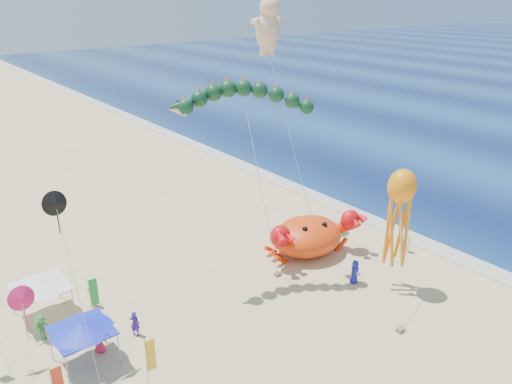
{
  "coord_description": "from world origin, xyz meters",
  "views": [
    {
      "loc": [
        -22.18,
        -23.62,
        19.73
      ],
      "look_at": [
        -2.0,
        2.0,
        6.5
      ],
      "focal_mm": 35.0,
      "sensor_mm": 36.0,
      "label": 1
    }
  ],
  "objects_px": {
    "octopus_kite": "(399,210)",
    "crab_inflatable": "(309,235)",
    "canopy_blue": "(81,328)",
    "cherub_kite": "(268,24)",
    "dragon_kite": "(244,103)",
    "canopy_white": "(39,284)"
  },
  "relations": [
    {
      "from": "crab_inflatable",
      "to": "octopus_kite",
      "type": "relative_size",
      "value": 0.91
    },
    {
      "from": "dragon_kite",
      "to": "cherub_kite",
      "type": "distance_m",
      "value": 11.01
    },
    {
      "from": "dragon_kite",
      "to": "cherub_kite",
      "type": "xyz_separation_m",
      "value": [
        7.58,
        6.78,
        4.21
      ]
    },
    {
      "from": "octopus_kite",
      "to": "crab_inflatable",
      "type": "bearing_deg",
      "value": 98.86
    },
    {
      "from": "cherub_kite",
      "to": "octopus_kite",
      "type": "relative_size",
      "value": 2.18
    },
    {
      "from": "dragon_kite",
      "to": "canopy_white",
      "type": "xyz_separation_m",
      "value": [
        -13.2,
        4.24,
        -10.53
      ]
    },
    {
      "from": "octopus_kite",
      "to": "canopy_blue",
      "type": "xyz_separation_m",
      "value": [
        -20.03,
        5.73,
        -3.58
      ]
    },
    {
      "from": "cherub_kite",
      "to": "canopy_blue",
      "type": "relative_size",
      "value": 5.72
    },
    {
      "from": "octopus_kite",
      "to": "dragon_kite",
      "type": "bearing_deg",
      "value": 134.5
    },
    {
      "from": "dragon_kite",
      "to": "canopy_white",
      "type": "distance_m",
      "value": 17.41
    },
    {
      "from": "crab_inflatable",
      "to": "dragon_kite",
      "type": "distance_m",
      "value": 12.99
    },
    {
      "from": "cherub_kite",
      "to": "canopy_blue",
      "type": "height_order",
      "value": "cherub_kite"
    },
    {
      "from": "canopy_white",
      "to": "dragon_kite",
      "type": "bearing_deg",
      "value": -17.81
    },
    {
      "from": "crab_inflatable",
      "to": "dragon_kite",
      "type": "relative_size",
      "value": 0.57
    },
    {
      "from": "dragon_kite",
      "to": "canopy_blue",
      "type": "distance_m",
      "value": 16.58
    },
    {
      "from": "octopus_kite",
      "to": "canopy_blue",
      "type": "relative_size",
      "value": 2.63
    },
    {
      "from": "crab_inflatable",
      "to": "canopy_blue",
      "type": "distance_m",
      "value": 18.98
    },
    {
      "from": "canopy_white",
      "to": "canopy_blue",
      "type": "bearing_deg",
      "value": -85.1
    },
    {
      "from": "canopy_blue",
      "to": "canopy_white",
      "type": "relative_size",
      "value": 0.96
    },
    {
      "from": "canopy_blue",
      "to": "crab_inflatable",
      "type": "bearing_deg",
      "value": 4.83
    },
    {
      "from": "cherub_kite",
      "to": "canopy_blue",
      "type": "distance_m",
      "value": 26.47
    },
    {
      "from": "cherub_kite",
      "to": "crab_inflatable",
      "type": "bearing_deg",
      "value": -101.22
    }
  ]
}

